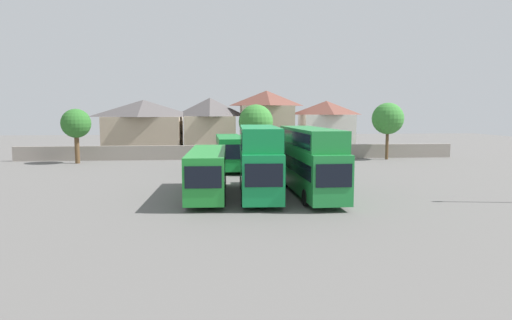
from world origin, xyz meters
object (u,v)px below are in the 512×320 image
Objects in this scene: house_terrace_right at (266,121)px; bus_4 at (229,150)px; bus_5 at (266,150)px; house_terrace_far_right at (326,126)px; bus_3 at (310,158)px; house_terrace_centre at (210,125)px; tree_left_of_lot at (76,124)px; bus_1 at (208,170)px; tree_right_of_lot at (256,122)px; tree_behind_wall at (388,119)px; house_terrace_left at (144,126)px; bus_2 at (259,157)px.

bus_4 is at bearing -107.65° from house_terrace_right.
house_terrace_far_right is (11.65, 20.57, 1.92)m from bus_5.
bus_3 is 35.89m from house_terrace_centre.
bus_1 is at bearing -54.22° from tree_left_of_lot.
house_terrace_far_right is 1.13× the size of tree_right_of_lot.
bus_3 is at bearing -105.88° from house_terrace_far_right.
tree_right_of_lot is at bearing 164.63° from tree_behind_wall.
tree_behind_wall is at bearing -20.04° from house_terrace_left.
house_terrace_left is at bearing 179.35° from house_terrace_right.
house_terrace_right reaches higher than tree_right_of_lot.
bus_2 is 29.54m from tree_left_of_lot.
house_terrace_far_right is at bearing 147.40° from bus_5.
house_terrace_centre is 20.20m from tree_left_of_lot.
house_terrace_far_right is (17.73, 0.33, -0.22)m from house_terrace_centre.
bus_3 is at bearing -43.59° from tree_left_of_lot.
bus_5 is at bearing 159.86° from bus_1.
bus_4 is at bearing -171.50° from bus_2.
bus_4 is at bearing -161.92° from bus_3.
bus_5 is 25.52m from house_terrace_left.
bus_3 is 1.09× the size of bus_5.
house_terrace_right is 9.39m from house_terrace_far_right.
house_terrace_far_right is (13.80, 35.63, 1.13)m from bus_2.
bus_5 is 0.95× the size of house_terrace_left.
house_terrace_centre is at bearing -171.30° from bus_2.
house_terrace_far_right reaches higher than tree_behind_wall.
house_terrace_right is (8.40, -0.49, 0.53)m from house_terrace_centre.
bus_1 is 34.91m from house_terrace_centre.
bus_3 is 31.93m from tree_left_of_lot.
house_terrace_centre reaches higher than bus_5.
tree_behind_wall is (4.83, -12.39, 1.24)m from house_terrace_far_right.
bus_3 is 1.45× the size of house_terrace_centre.
bus_2 is 38.23m from house_terrace_far_right.
bus_2 is at bearing 84.18° from bus_1.
tree_left_of_lot is 0.91× the size of tree_right_of_lot.
tree_right_of_lot reaches higher than bus_1.
bus_4 is 1.33× the size of house_terrace_far_right.
house_terrace_centre is (-0.28, 34.83, 2.27)m from bus_1.
house_terrace_left is 1.40× the size of house_terrace_centre.
house_terrace_left reaches higher than tree_behind_wall.
tree_behind_wall reaches higher than bus_4.
bus_3 is at bearing 17.91° from bus_4.
bus_2 is 29.89m from tree_behind_wall.
bus_2 reaches higher than bus_5.
bus_3 reaches higher than bus_5.
tree_left_of_lot is (-5.70, -12.77, 0.65)m from house_terrace_left.
bus_2 reaches higher than bus_3.
house_terrace_centre reaches higher than tree_left_of_lot.
bus_5 is 18.67m from tree_behind_wall.
bus_4 is 25.45m from house_terrace_far_right.
house_terrace_right is (6.14, 19.30, 2.71)m from bus_4.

